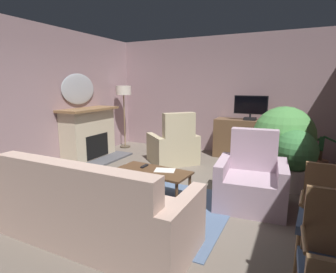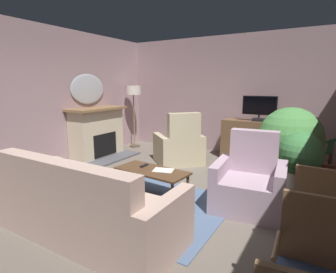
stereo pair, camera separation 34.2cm
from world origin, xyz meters
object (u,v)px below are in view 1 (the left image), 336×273
wall_mirror_oval (78,89)px  potted_plant_on_hearth_side (319,165)px  side_chair_tucked_against_wall (336,261)px  folded_newspaper (165,170)px  armchair_near_window (251,182)px  side_chair_nearest_door (328,216)px  sofa_floral (93,212)px  potted_plant_tall_palm_by_window (283,137)px  cat (130,168)px  floor_lamp (124,95)px  fireplace (90,135)px  television (251,107)px  armchair_beside_cabinet (174,148)px  coffee_table (153,173)px  tv_cabinet (249,140)px  tv_remote (144,166)px  potted_plant_small_fern_corner (295,155)px

wall_mirror_oval → potted_plant_on_hearth_side: wall_mirror_oval is taller
side_chair_tucked_against_wall → folded_newspaper: bearing=143.5°
armchair_near_window → side_chair_nearest_door: bearing=-51.8°
sofa_floral → potted_plant_tall_palm_by_window: bearing=61.2°
wall_mirror_oval → cat: (1.64, -0.47, -1.48)m
wall_mirror_oval → floor_lamp: bearing=76.2°
fireplace → cat: fireplace is taller
television → side_chair_tucked_against_wall: bearing=-73.1°
armchair_beside_cabinet → floor_lamp: (-1.80, 0.76, 1.05)m
potted_plant_on_hearth_side → cat: bearing=-156.5°
side_chair_tucked_against_wall → cat: size_ratio=1.60×
coffee_table → folded_newspaper: (0.16, 0.07, 0.05)m
armchair_beside_cabinet → tv_cabinet: bearing=38.8°
potted_plant_tall_palm_by_window → tv_remote: bearing=-138.6°
fireplace → side_chair_nearest_door: (4.54, -1.94, -0.04)m
tv_cabinet → wall_mirror_oval: bearing=-155.0°
wall_mirror_oval → television: wall_mirror_oval is taller
armchair_near_window → potted_plant_small_fern_corner: 1.04m
floor_lamp → armchair_near_window: bearing=-30.5°
television → armchair_beside_cabinet: 1.94m
armchair_beside_cabinet → potted_plant_on_hearth_side: armchair_beside_cabinet is taller
folded_newspaper → armchair_beside_cabinet: armchair_beside_cabinet is taller
cat → television: bearing=47.8°
fireplace → armchair_near_window: (3.70, -0.87, -0.22)m
tv_cabinet → side_chair_nearest_door: side_chair_nearest_door is taller
sofa_floral → floor_lamp: floor_lamp is taller
side_chair_nearest_door → potted_plant_on_hearth_side: bearing=87.8°
tv_remote → potted_plant_tall_palm_by_window: 2.56m
fireplace → armchair_beside_cabinet: (1.87, 0.51, -0.21)m
folded_newspaper → cat: (-1.09, 0.67, -0.32)m
fireplace → television: television is taller
wall_mirror_oval → fireplace: bearing=0.0°
television → potted_plant_small_fern_corner: size_ratio=0.73×
potted_plant_tall_palm_by_window → television: bearing=126.8°
side_chair_nearest_door → potted_plant_small_fern_corner: (-0.31, 1.92, 0.06)m
cat → side_chair_tucked_against_wall: bearing=-34.9°
tv_remote → folded_newspaper: 0.37m
wall_mirror_oval → armchair_near_window: (3.95, -0.87, -1.24)m
fireplace → cat: (1.40, -0.47, -0.46)m
wall_mirror_oval → tv_cabinet: 4.03m
armchair_near_window → potted_plant_tall_palm_by_window: bearing=77.8°
armchair_near_window → potted_plant_on_hearth_side: size_ratio=1.20×
sofa_floral → cat: sofa_floral is taller
side_chair_tucked_against_wall → potted_plant_on_hearth_side: size_ratio=1.12×
fireplace → armchair_beside_cabinet: bearing=15.4°
tv_remote → side_chair_tucked_against_wall: 2.87m
potted_plant_small_fern_corner → cat: (-2.84, -0.45, -0.48)m
wall_mirror_oval → armchair_near_window: wall_mirror_oval is taller
side_chair_tucked_against_wall → potted_plant_tall_palm_by_window: bearing=99.2°
coffee_table → potted_plant_small_fern_corner: potted_plant_small_fern_corner is taller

